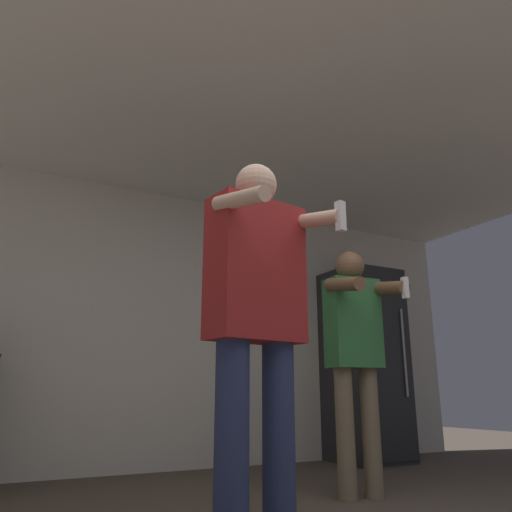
# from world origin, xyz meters

# --- Properties ---
(wall_back) EXTENTS (7.00, 0.06, 2.55)m
(wall_back) POSITION_xyz_m (0.00, 3.20, 1.27)
(wall_back) COLOR beige
(wall_back) RESTS_ON ground_plane
(ceiling_slab) EXTENTS (7.00, 3.69, 0.05)m
(ceiling_slab) POSITION_xyz_m (0.00, 1.58, 2.57)
(ceiling_slab) COLOR silver
(ceiling_slab) RESTS_ON wall_back
(refrigerator) EXTENTS (0.67, 0.71, 1.92)m
(refrigerator) POSITION_xyz_m (2.10, 2.83, 0.96)
(refrigerator) COLOR #262628
(refrigerator) RESTS_ON ground_plane
(person_woman_foreground) EXTENTS (0.56, 0.53, 1.74)m
(person_woman_foreground) POSITION_xyz_m (-0.29, 0.67, 0.99)
(person_woman_foreground) COLOR navy
(person_woman_foreground) RESTS_ON ground_plane
(person_man_side) EXTENTS (0.47, 0.53, 1.65)m
(person_man_side) POSITION_xyz_m (0.88, 1.44, 0.99)
(person_man_side) COLOR #75664C
(person_man_side) RESTS_ON ground_plane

